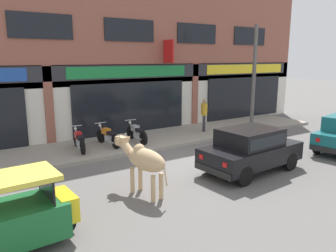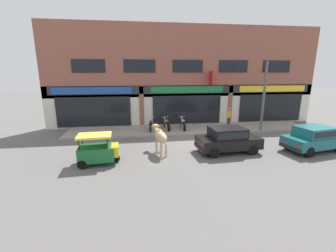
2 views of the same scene
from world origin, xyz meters
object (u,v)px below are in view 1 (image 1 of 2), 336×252
object	(u,v)px
cow	(144,159)
car_1	(251,148)
motorcycle_0	(79,141)
pedestrian	(204,111)
auto_rickshaw	(22,216)
utility_pole	(254,79)
motorcycle_1	(108,136)
motorcycle_2	(137,133)

from	to	relation	value
cow	car_1	bearing A→B (deg)	-3.96
motorcycle_0	car_1	bearing A→B (deg)	-51.37
cow	motorcycle_0	world-z (taller)	cow
car_1	pedestrian	distance (m)	5.54
auto_rickshaw	utility_pole	size ratio (longest dim) A/B	0.40
motorcycle_0	pedestrian	distance (m)	6.27
auto_rickshaw	motorcycle_0	xyz separation A→B (m)	(3.00, 5.77, -0.13)
auto_rickshaw	motorcycle_0	distance (m)	6.51
utility_pole	car_1	bearing A→B (deg)	-137.44
cow	motorcycle_1	xyz separation A→B (m)	(1.00, 4.88, -0.48)
car_1	utility_pole	xyz separation A→B (m)	(4.35, 3.99, 1.88)
motorcycle_1	pedestrian	bearing A→B (deg)	-0.69
pedestrian	motorcycle_1	bearing A→B (deg)	179.31
motorcycle_2	motorcycle_1	bearing A→B (deg)	175.11
cow	car_1	distance (m)	3.84
cow	motorcycle_1	distance (m)	5.00
utility_pole	cow	bearing A→B (deg)	-155.50
cow	auto_rickshaw	xyz separation A→B (m)	(-3.24, -0.96, -0.35)
car_1	motorcycle_0	size ratio (longest dim) A/B	2.04
auto_rickshaw	motorcycle_0	world-z (taller)	auto_rickshaw
motorcycle_1	pedestrian	xyz separation A→B (m)	(5.02, -0.06, 0.60)
cow	motorcycle_2	distance (m)	5.30
pedestrian	car_1	bearing A→B (deg)	-113.24
cow	pedestrian	xyz separation A→B (m)	(6.01, 4.82, 0.12)
car_1	cow	bearing A→B (deg)	176.04
auto_rickshaw	pedestrian	bearing A→B (deg)	31.98
motorcycle_1	cow	bearing A→B (deg)	-101.53
pedestrian	motorcycle_0	bearing A→B (deg)	179.99
auto_rickshaw	motorcycle_1	bearing A→B (deg)	54.05
motorcycle_2	motorcycle_0	bearing A→B (deg)	178.86
cow	auto_rickshaw	size ratio (longest dim) A/B	1.05
car_1	auto_rickshaw	distance (m)	7.10
car_1	pedestrian	world-z (taller)	pedestrian
cow	car_1	size ratio (longest dim) A/B	0.58
cow	motorcycle_2	xyz separation A→B (m)	(2.27, 4.77, -0.48)
pedestrian	utility_pole	xyz separation A→B (m)	(2.17, -1.09, 1.57)
cow	motorcycle_0	xyz separation A→B (m)	(-0.23, 4.82, -0.48)
auto_rickshaw	utility_pole	distance (m)	12.50
motorcycle_1	utility_pole	xyz separation A→B (m)	(7.18, -1.15, 2.17)
car_1	motorcycle_2	distance (m)	5.28
cow	auto_rickshaw	bearing A→B (deg)	-163.54
car_1	pedestrian	size ratio (longest dim) A/B	2.31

